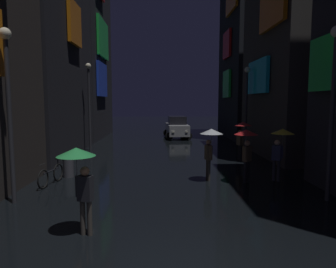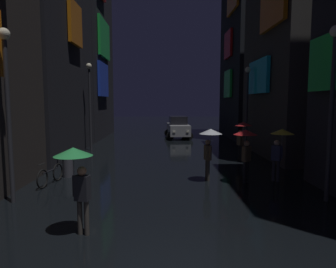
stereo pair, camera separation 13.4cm
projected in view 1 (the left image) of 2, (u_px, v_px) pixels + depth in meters
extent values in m
cube|color=orange|center=(75.00, 24.00, 17.31)|extent=(0.20, 2.23, 2.39)
cube|color=black|center=(80.00, 44.00, 26.40)|extent=(4.00, 8.98, 16.57)
cube|color=#264CF9|center=(102.00, 80.00, 25.38)|extent=(0.20, 3.58, 2.81)
cube|color=#26E54C|center=(103.00, 39.00, 25.76)|extent=(0.20, 4.19, 3.16)
cube|color=#33302D|center=(296.00, 49.00, 17.44)|extent=(4.00, 7.80, 12.49)
cube|color=#19D8F2|center=(258.00, 77.00, 17.58)|extent=(0.20, 3.27, 1.95)
cube|color=orange|center=(273.00, 0.00, 15.26)|extent=(0.20, 3.38, 2.79)
cube|color=black|center=(251.00, 28.00, 26.03)|extent=(4.00, 7.81, 19.23)
cube|color=#26E54C|center=(227.00, 84.00, 25.93)|extent=(0.20, 2.41, 2.32)
cube|color=red|center=(227.00, 45.00, 25.79)|extent=(0.20, 2.47, 2.26)
cylinder|color=#2D2D38|center=(274.00, 170.00, 12.07)|extent=(0.12, 0.12, 0.85)
cylinder|color=#2D2D38|center=(278.00, 171.00, 11.96)|extent=(0.12, 0.12, 0.85)
cube|color=#333859|center=(277.00, 153.00, 11.94)|extent=(0.40, 0.38, 0.60)
sphere|color=beige|center=(277.00, 143.00, 11.90)|extent=(0.22, 0.22, 0.22)
cylinder|color=#333859|center=(282.00, 152.00, 11.86)|extent=(0.09, 0.09, 0.50)
cylinder|color=slate|center=(282.00, 144.00, 11.83)|extent=(0.02, 0.02, 0.77)
cone|color=yellow|center=(283.00, 131.00, 11.78)|extent=(0.90, 0.90, 0.20)
cylinder|color=black|center=(248.00, 171.00, 11.89)|extent=(0.12, 0.12, 0.85)
cylinder|color=black|center=(245.00, 172.00, 11.77)|extent=(0.12, 0.12, 0.85)
cube|color=brown|center=(247.00, 154.00, 11.75)|extent=(0.40, 0.39, 0.60)
sphere|color=tan|center=(247.00, 143.00, 11.71)|extent=(0.22, 0.22, 0.22)
cylinder|color=brown|center=(246.00, 153.00, 11.59)|extent=(0.09, 0.09, 0.50)
cylinder|color=slate|center=(246.00, 145.00, 11.56)|extent=(0.02, 0.02, 0.77)
cone|color=red|center=(246.00, 132.00, 11.51)|extent=(0.90, 0.90, 0.20)
cylinder|color=black|center=(239.00, 153.00, 16.29)|extent=(0.12, 0.12, 0.85)
cylinder|color=black|center=(241.00, 153.00, 16.12)|extent=(0.12, 0.12, 0.85)
cube|color=brown|center=(240.00, 140.00, 16.13)|extent=(0.33, 0.40, 0.60)
sphere|color=tan|center=(240.00, 132.00, 16.08)|extent=(0.22, 0.22, 0.22)
cylinder|color=brown|center=(243.00, 139.00, 15.97)|extent=(0.09, 0.09, 0.50)
cylinder|color=slate|center=(243.00, 133.00, 15.94)|extent=(0.02, 0.02, 0.77)
cone|color=red|center=(243.00, 124.00, 15.89)|extent=(0.90, 0.90, 0.20)
cylinder|color=#38332D|center=(90.00, 218.00, 7.11)|extent=(0.12, 0.12, 0.85)
cylinder|color=#38332D|center=(83.00, 217.00, 7.15)|extent=(0.12, 0.12, 0.85)
cube|color=black|center=(85.00, 188.00, 7.05)|extent=(0.39, 0.30, 0.60)
sphere|color=#9E7051|center=(85.00, 171.00, 7.01)|extent=(0.22, 0.22, 0.22)
cylinder|color=black|center=(77.00, 186.00, 7.04)|extent=(0.09, 0.09, 0.50)
cylinder|color=slate|center=(77.00, 172.00, 7.01)|extent=(0.02, 0.02, 0.77)
cone|color=green|center=(76.00, 152.00, 6.95)|extent=(0.90, 0.90, 0.20)
cylinder|color=#38332D|center=(207.00, 170.00, 12.20)|extent=(0.12, 0.12, 0.85)
cylinder|color=#38332D|center=(209.00, 171.00, 12.03)|extent=(0.12, 0.12, 0.85)
cube|color=brown|center=(208.00, 152.00, 12.04)|extent=(0.28, 0.37, 0.60)
sphere|color=#9E7051|center=(209.00, 142.00, 11.99)|extent=(0.22, 0.22, 0.22)
cylinder|color=brown|center=(211.00, 152.00, 11.87)|extent=(0.09, 0.09, 0.50)
cylinder|color=slate|center=(211.00, 144.00, 11.83)|extent=(0.02, 0.02, 0.77)
cone|color=silver|center=(211.00, 131.00, 11.78)|extent=(0.90, 0.90, 0.20)
torus|color=black|center=(43.00, 179.00, 10.94)|extent=(0.18, 0.72, 0.72)
torus|color=black|center=(58.00, 172.00, 12.03)|extent=(0.18, 0.72, 0.72)
cylinder|color=black|center=(51.00, 171.00, 11.46)|extent=(0.22, 0.99, 0.05)
cylinder|color=black|center=(58.00, 164.00, 11.99)|extent=(0.04, 0.04, 0.40)
cube|color=black|center=(58.00, 158.00, 11.96)|extent=(0.16, 0.26, 0.06)
cylinder|color=black|center=(42.00, 164.00, 10.88)|extent=(0.11, 0.45, 0.03)
cube|color=#99999E|center=(177.00, 129.00, 26.35)|extent=(1.95, 4.20, 0.90)
cube|color=black|center=(177.00, 120.00, 26.27)|extent=(1.56, 1.93, 0.70)
cylinder|color=black|center=(188.00, 136.00, 25.15)|extent=(0.65, 0.26, 0.64)
cylinder|color=black|center=(169.00, 136.00, 25.01)|extent=(0.65, 0.26, 0.64)
cylinder|color=black|center=(184.00, 133.00, 27.79)|extent=(0.65, 0.26, 0.64)
cylinder|color=black|center=(167.00, 133.00, 27.65)|extent=(0.65, 0.26, 0.64)
cube|color=white|center=(187.00, 132.00, 24.35)|extent=(0.20, 0.07, 0.14)
cube|color=white|center=(173.00, 132.00, 24.26)|extent=(0.20, 0.07, 0.14)
cylinder|color=#2D2D33|center=(10.00, 124.00, 9.17)|extent=(0.14, 0.14, 5.02)
sphere|color=#F9EFCC|center=(5.00, 34.00, 8.88)|extent=(0.36, 0.36, 0.36)
cylinder|color=#2D2D33|center=(89.00, 110.00, 19.37)|extent=(0.14, 0.14, 5.28)
sphere|color=#F9EFCC|center=(88.00, 66.00, 19.07)|extent=(0.36, 0.36, 0.36)
cylinder|color=#2D2D33|center=(246.00, 113.00, 18.82)|extent=(0.14, 0.14, 4.98)
sphere|color=#F9EFCC|center=(247.00, 70.00, 18.53)|extent=(0.36, 0.36, 0.36)
cylinder|color=#2D2D33|center=(332.00, 121.00, 9.40)|extent=(0.14, 0.14, 5.13)
cylinder|color=#3F3F47|center=(68.00, 167.00, 12.67)|extent=(0.44, 0.44, 0.85)
cylinder|color=black|center=(68.00, 156.00, 12.62)|extent=(0.46, 0.46, 0.08)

